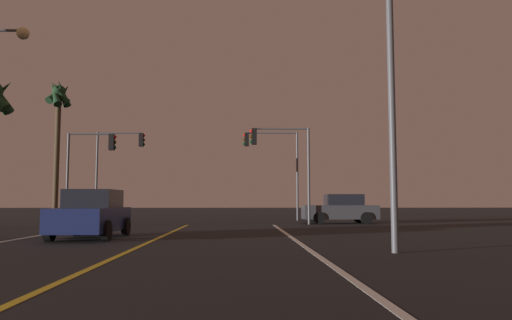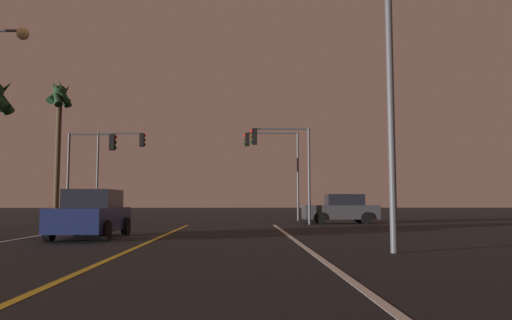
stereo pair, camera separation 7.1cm
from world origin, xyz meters
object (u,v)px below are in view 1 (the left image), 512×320
Objects in this scene: traffic_light_near_left at (91,157)px; traffic_light_far_left at (119,155)px; traffic_light_far_right at (272,155)px; street_lamp_right_near at (367,56)px; car_oncoming at (92,215)px; palm_tree_left_far at (58,108)px; car_crossing_side at (341,209)px; traffic_light_near_right at (280,152)px.

traffic_light_near_left is 0.86× the size of traffic_light_far_left.
street_lamp_right_near is at bearing 93.04° from traffic_light_far_right.
street_lamp_right_near reaches higher than traffic_light_far_left.
car_oncoming is 0.55× the size of street_lamp_right_near.
palm_tree_left_far is (-15.97, 21.91, 2.79)m from street_lamp_right_near.
car_oncoming is at bearing 45.34° from car_crossing_side.
car_crossing_side is 17.12m from street_lamp_right_near.
traffic_light_near_left is 19.14m from street_lamp_right_near.
traffic_light_near_right is 0.91× the size of traffic_light_far_right.
traffic_light_near_left is (-14.19, -1.19, 2.96)m from car_crossing_side.
palm_tree_left_far is (-14.97, 6.71, 3.73)m from traffic_light_near_right.
car_oncoming is 0.79× the size of traffic_light_near_right.
car_crossing_side is 0.55× the size of street_lamp_right_near.
traffic_light_near_left is 0.65× the size of street_lamp_right_near.
car_oncoming is 10.90m from traffic_light_near_left.
traffic_light_near_right is 11.76m from traffic_light_far_left.
car_crossing_side is at bearing 4.79° from traffic_light_near_left.
traffic_light_near_right reaches higher than car_oncoming.
traffic_light_near_left is at bearing -0.00° from traffic_light_near_right.
traffic_light_near_left is (-10.56, 0.00, -0.28)m from traffic_light_near_right.
car_oncoming is 0.73× the size of traffic_light_far_left.
traffic_light_near_right is 0.70× the size of street_lamp_right_near.
traffic_light_far_right reaches higher than traffic_light_near_right.
traffic_light_near_left is 5.53m from traffic_light_far_left.
street_lamp_right_near reaches higher than traffic_light_far_right.
traffic_light_far_right is 20.74m from street_lamp_right_near.
street_lamp_right_near is (1.10, -20.71, 0.57)m from traffic_light_far_right.
street_lamp_right_near is (8.45, -5.18, 4.18)m from car_oncoming.
street_lamp_right_near is at bearing 58.48° from car_oncoming.
traffic_light_near_left is at bearing -52.77° from street_lamp_right_near.
traffic_light_far_right is at bearing -86.96° from street_lamp_right_near.
traffic_light_far_right reaches higher than traffic_light_far_left.
traffic_light_far_left is at bearing -17.11° from car_crossing_side.
palm_tree_left_far is at bearing 165.26° from traffic_light_far_left.
street_lamp_right_near is 27.26m from palm_tree_left_far.
street_lamp_right_near is (-2.63, -16.40, 4.18)m from car_crossing_side.
street_lamp_right_near is at bearing 80.88° from car_crossing_side.
traffic_light_far_left is 0.60× the size of palm_tree_left_far.
street_lamp_right_near is at bearing -53.92° from palm_tree_left_far.
traffic_light_near_right is 15.27m from street_lamp_right_near.
car_oncoming is 12.91m from traffic_light_near_right.
traffic_light_far_right is (7.35, 15.53, 3.61)m from car_oncoming.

